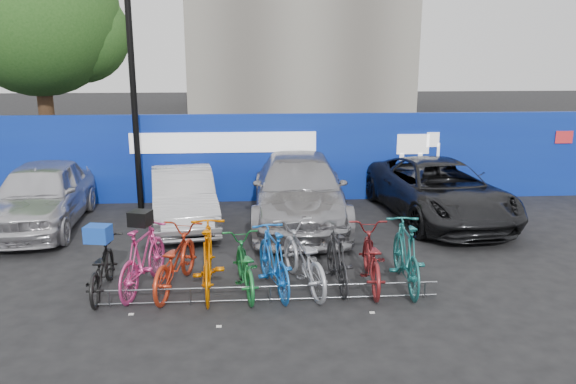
{
  "coord_description": "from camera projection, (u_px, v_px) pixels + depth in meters",
  "views": [
    {
      "loc": [
        -0.29,
        -9.14,
        4.01
      ],
      "look_at": [
        0.47,
        2.0,
        1.22
      ],
      "focal_mm": 35.0,
      "sensor_mm": 36.0,
      "label": 1
    }
  ],
  "objects": [
    {
      "name": "ground",
      "position": [
        269.0,
        287.0,
        9.84
      ],
      "size": [
        100.0,
        100.0,
        0.0
      ],
      "primitive_type": "plane",
      "color": "black",
      "rests_on": "ground"
    },
    {
      "name": "hoarding",
      "position": [
        261.0,
        158.0,
        15.35
      ],
      "size": [
        22.0,
        0.18,
        2.4
      ],
      "color": "#0A2191",
      "rests_on": "ground"
    },
    {
      "name": "tree",
      "position": [
        45.0,
        18.0,
        17.9
      ],
      "size": [
        5.4,
        5.2,
        7.8
      ],
      "color": "#382314",
      "rests_on": "ground"
    },
    {
      "name": "lamppost",
      "position": [
        133.0,
        83.0,
        14.06
      ],
      "size": [
        0.25,
        0.5,
        6.11
      ],
      "color": "black",
      "rests_on": "ground"
    },
    {
      "name": "bike_rack",
      "position": [
        270.0,
        293.0,
        9.22
      ],
      "size": [
        5.6,
        0.03,
        0.3
      ],
      "color": "#595B60",
      "rests_on": "ground"
    },
    {
      "name": "car_0",
      "position": [
        41.0,
        195.0,
        13.08
      ],
      "size": [
        2.11,
        4.66,
        1.55
      ],
      "primitive_type": "imported",
      "rotation": [
        0.0,
        0.0,
        0.06
      ],
      "color": "silver",
      "rests_on": "ground"
    },
    {
      "name": "car_1",
      "position": [
        183.0,
        198.0,
        13.29
      ],
      "size": [
        2.04,
        4.2,
        1.33
      ],
      "primitive_type": "imported",
      "rotation": [
        0.0,
        0.0,
        0.16
      ],
      "color": "#BBBCC0",
      "rests_on": "ground"
    },
    {
      "name": "car_2",
      "position": [
        299.0,
        190.0,
        13.53
      ],
      "size": [
        2.45,
        5.5,
        1.57
      ],
      "primitive_type": "imported",
      "rotation": [
        0.0,
        0.0,
        -0.05
      ],
      "color": "#9A9A9E",
      "rests_on": "ground"
    },
    {
      "name": "car_3",
      "position": [
        438.0,
        190.0,
        13.79
      ],
      "size": [
        2.87,
        5.37,
        1.43
      ],
      "primitive_type": "imported",
      "rotation": [
        0.0,
        0.0,
        0.1
      ],
      "color": "black",
      "rests_on": "ground"
    },
    {
      "name": "bike_0",
      "position": [
        101.0,
        268.0,
        9.48
      ],
      "size": [
        0.7,
        1.8,
        0.93
      ],
      "primitive_type": "imported",
      "rotation": [
        0.0,
        0.0,
        3.19
      ],
      "color": "black",
      "rests_on": "ground"
    },
    {
      "name": "bike_1",
      "position": [
        143.0,
        258.0,
        9.61
      ],
      "size": [
        0.96,
        2.02,
        1.17
      ],
      "primitive_type": "imported",
      "rotation": [
        0.0,
        0.0,
        2.92
      ],
      "color": "#CD357C",
      "rests_on": "ground"
    },
    {
      "name": "bike_2",
      "position": [
        174.0,
        260.0,
        9.64
      ],
      "size": [
        1.11,
        2.13,
        1.06
      ],
      "primitive_type": "imported",
      "rotation": [
        0.0,
        0.0,
        2.94
      ],
      "color": "#B43017",
      "rests_on": "ground"
    },
    {
      "name": "bike_3",
      "position": [
        208.0,
        258.0,
        9.51
      ],
      "size": [
        0.66,
        2.07,
        1.23
      ],
      "primitive_type": "imported",
      "rotation": [
        0.0,
        0.0,
        3.18
      ],
      "color": "#DF6A00",
      "rests_on": "ground"
    },
    {
      "name": "bike_4",
      "position": [
        244.0,
        265.0,
        9.57
      ],
      "size": [
        0.88,
        1.87,
        0.94
      ],
      "primitive_type": "imported",
      "rotation": [
        0.0,
        0.0,
        3.29
      ],
      "color": "#1C7B35",
      "rests_on": "ground"
    },
    {
      "name": "bike_5",
      "position": [
        274.0,
        260.0,
        9.57
      ],
      "size": [
        0.94,
        1.97,
        1.14
      ],
      "primitive_type": "imported",
      "rotation": [
        0.0,
        0.0,
        3.36
      ],
      "color": "blue",
      "rests_on": "ground"
    },
    {
      "name": "bike_6",
      "position": [
        303.0,
        258.0,
        9.73
      ],
      "size": [
        1.22,
        2.2,
        1.09
      ],
      "primitive_type": "imported",
      "rotation": [
        0.0,
        0.0,
        3.39
      ],
      "color": "#A1A2AA",
      "rests_on": "ground"
    },
    {
      "name": "bike_7",
      "position": [
        337.0,
        258.0,
        9.77
      ],
      "size": [
        0.57,
        1.74,
        1.04
      ],
      "primitive_type": "imported",
      "rotation": [
        0.0,
        0.0,
        3.19
      ],
      "color": "black",
      "rests_on": "ground"
    },
    {
      "name": "bike_8",
      "position": [
        371.0,
        258.0,
        9.81
      ],
      "size": [
        0.86,
        2.03,
        1.04
      ],
      "primitive_type": "imported",
      "rotation": [
        0.0,
        0.0,
        3.06
      ],
      "color": "maroon",
      "rests_on": "ground"
    },
    {
      "name": "bike_9",
      "position": [
        406.0,
        254.0,
        9.74
      ],
      "size": [
        0.67,
        2.04,
        1.21
      ],
      "primitive_type": "imported",
      "rotation": [
        0.0,
        0.0,
        3.09
      ],
      "color": "#1C6665",
      "rests_on": "ground"
    },
    {
      "name": "cargo_crate",
      "position": [
        98.0,
        234.0,
        9.34
      ],
      "size": [
        0.45,
        0.37,
        0.28
      ],
      "primitive_type": "cube",
      "rotation": [
        0.0,
        0.0,
        -0.18
      ],
      "color": "#1545B6",
      "rests_on": "bike_0"
    },
    {
      "name": "cargo_topcase",
      "position": [
        140.0,
        218.0,
        9.44
      ],
      "size": [
        0.42,
        0.39,
        0.25
      ],
      "primitive_type": "cube",
      "rotation": [
        0.0,
        0.0,
        -0.31
      ],
      "color": "black",
      "rests_on": "bike_1"
    }
  ]
}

